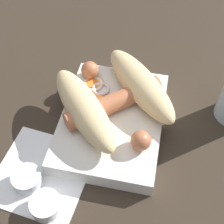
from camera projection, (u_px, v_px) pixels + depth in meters
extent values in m
plane|color=#33281E|center=(112.00, 127.00, 0.52)|extent=(3.00, 3.00, 0.00)
cube|color=silver|center=(112.00, 121.00, 0.51)|extent=(0.21, 0.16, 0.03)
ellipsoid|color=#DBBC84|center=(140.00, 84.00, 0.50)|extent=(0.17, 0.15, 0.05)
ellipsoid|color=#DBBC84|center=(84.00, 108.00, 0.47)|extent=(0.17, 0.15, 0.05)
cylinder|color=#B26642|center=(113.00, 102.00, 0.49)|extent=(0.13, 0.14, 0.03)
sphere|color=#B26642|center=(90.00, 70.00, 0.53)|extent=(0.03, 0.03, 0.03)
sphere|color=#B26642|center=(141.00, 141.00, 0.45)|extent=(0.03, 0.03, 0.03)
cylinder|color=#F99E4C|center=(93.00, 99.00, 0.51)|extent=(0.04, 0.04, 0.00)
cylinder|color=orange|center=(90.00, 83.00, 0.53)|extent=(0.03, 0.03, 0.00)
cylinder|color=orange|center=(97.00, 83.00, 0.54)|extent=(0.03, 0.03, 0.00)
torus|color=silver|center=(93.00, 84.00, 0.53)|extent=(0.04, 0.04, 0.01)
torus|color=silver|center=(101.00, 89.00, 0.53)|extent=(0.03, 0.03, 0.01)
cube|color=white|center=(42.00, 173.00, 0.46)|extent=(0.15, 0.15, 0.00)
cylinder|color=silver|center=(27.00, 179.00, 0.45)|extent=(0.04, 0.04, 0.02)
cylinder|color=#4C662D|center=(28.00, 181.00, 0.45)|extent=(0.04, 0.04, 0.01)
cylinder|color=silver|center=(46.00, 205.00, 0.42)|extent=(0.04, 0.04, 0.02)
cylinder|color=#4C662D|center=(47.00, 207.00, 0.43)|extent=(0.04, 0.04, 0.01)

